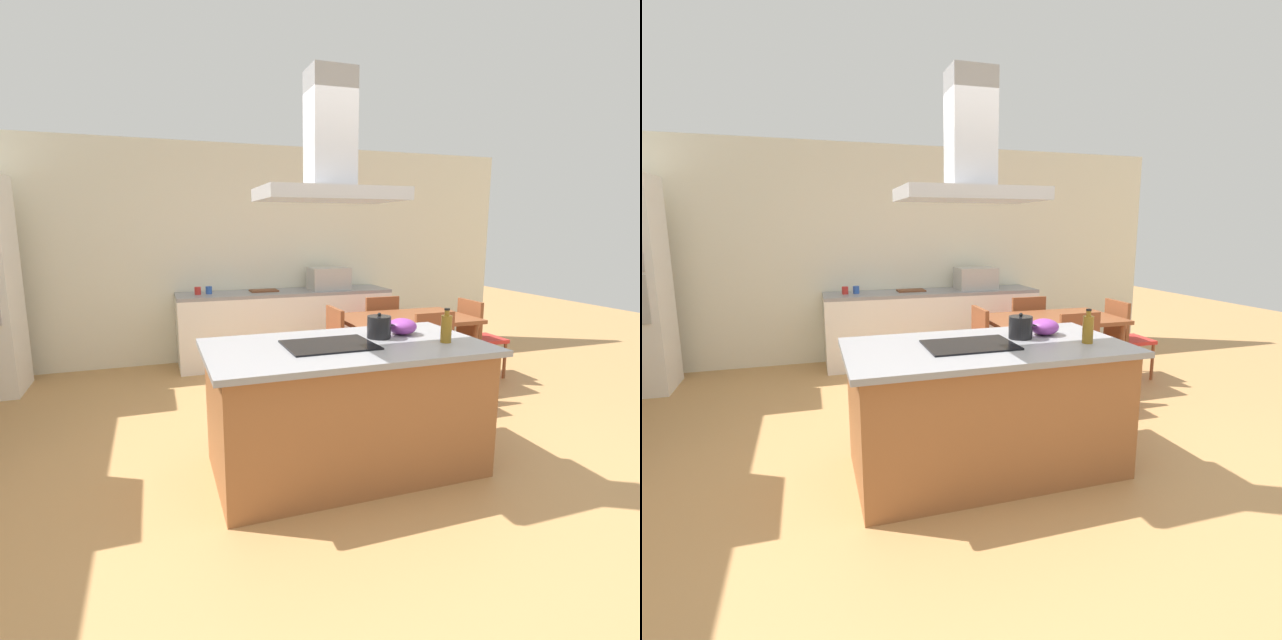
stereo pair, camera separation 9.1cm
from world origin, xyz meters
TOP-DOWN VIEW (x-y plane):
  - ground at (0.00, 1.50)m, footprint 16.00×16.00m
  - wall_back at (0.00, 3.25)m, footprint 7.20×0.10m
  - kitchen_island at (0.00, 0.00)m, footprint 1.91×1.03m
  - cooktop at (-0.12, 0.00)m, footprint 0.60×0.44m
  - tea_kettle at (0.30, 0.11)m, footprint 0.22×0.17m
  - olive_oil_bottle at (0.68, -0.17)m, footprint 0.08×0.08m
  - mixing_bowl at (0.51, 0.16)m, footprint 0.22×0.22m
  - back_counter at (0.35, 2.88)m, footprint 2.67×0.62m
  - countertop_microwave at (0.92, 2.88)m, footprint 0.50×0.38m
  - coffee_mug_red at (-0.73, 2.90)m, footprint 0.08×0.08m
  - coffee_mug_blue at (-0.60, 2.92)m, footprint 0.08×0.08m
  - cutting_board at (0.08, 2.93)m, footprint 0.34×0.24m
  - dining_table at (1.30, 1.51)m, footprint 1.40×0.90m
  - chair_facing_island at (1.30, 0.84)m, footprint 0.42×0.42m
  - chair_facing_back_wall at (1.30, 2.17)m, footprint 0.42×0.42m
  - chair_at_right_end at (2.22, 1.51)m, footprint 0.42×0.42m
  - chair_at_left_end at (0.39, 1.51)m, footprint 0.42×0.42m
  - range_hood at (-0.12, 0.00)m, footprint 0.90×0.55m

SIDE VIEW (x-z plane):
  - ground at x=0.00m, z-range 0.00..0.00m
  - back_counter at x=0.35m, z-range 0.00..0.90m
  - kitchen_island at x=0.00m, z-range 0.00..0.90m
  - chair_facing_island at x=1.30m, z-range 0.06..0.95m
  - chair_facing_back_wall at x=1.30m, z-range 0.06..0.95m
  - chair_at_right_end at x=2.22m, z-range 0.06..0.95m
  - chair_at_left_end at x=0.39m, z-range 0.06..0.95m
  - dining_table at x=1.30m, z-range 0.29..1.04m
  - cooktop at x=-0.12m, z-range 0.90..0.91m
  - cutting_board at x=0.08m, z-range 0.90..0.92m
  - coffee_mug_red at x=-0.73m, z-range 0.90..0.99m
  - coffee_mug_blue at x=-0.60m, z-range 0.90..0.99m
  - mixing_bowl at x=0.51m, z-range 0.90..1.02m
  - tea_kettle at x=0.30m, z-range 0.89..1.07m
  - olive_oil_bottle at x=0.68m, z-range 0.88..1.12m
  - countertop_microwave at x=0.92m, z-range 0.90..1.18m
  - wall_back at x=0.00m, z-range 0.00..2.70m
  - range_hood at x=-0.12m, z-range 1.71..2.49m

